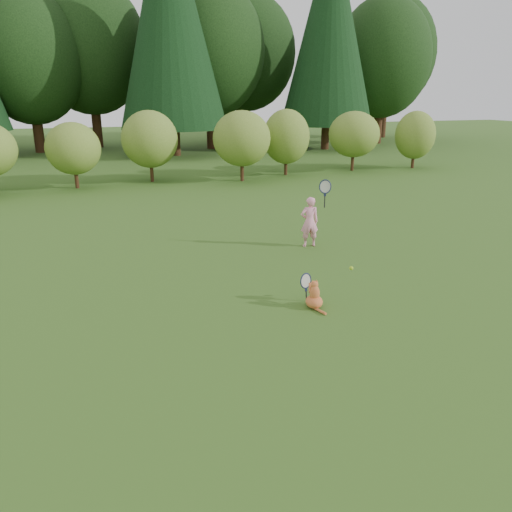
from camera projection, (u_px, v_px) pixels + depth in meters
name	position (u px, v px, depth m)	size (l,w,h in m)	color
ground	(260.00, 313.00, 8.10)	(100.00, 100.00, 0.00)	#244E16
shrub_row	(154.00, 147.00, 19.41)	(28.00, 3.00, 2.80)	#567323
woodland_backdrop	(123.00, 12.00, 26.55)	(48.00, 10.00, 15.00)	black
child	(310.00, 221.00, 11.44)	(0.66, 0.41, 1.74)	pink
cat	(314.00, 293.00, 8.24)	(0.40, 0.63, 0.66)	#C75326
tennis_ball	(351.00, 268.00, 8.39)	(0.07, 0.07, 0.07)	#93C917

